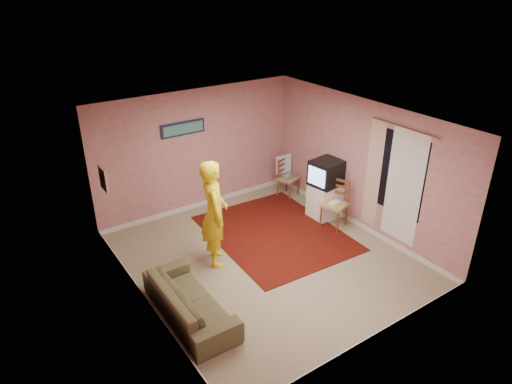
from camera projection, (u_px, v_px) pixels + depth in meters
ground at (266, 259)px, 8.24m from camera, size 5.00×5.00×0.00m
wall_back at (197, 151)px, 9.53m from camera, size 4.50×0.02×2.60m
wall_front at (380, 266)px, 5.81m from camera, size 4.50×0.02×2.60m
wall_left at (138, 233)px, 6.53m from camera, size 0.02×5.00×2.60m
wall_right at (361, 166)px, 8.81m from camera, size 0.02×5.00×2.60m
ceiling at (267, 120)px, 7.10m from camera, size 4.50×5.00×0.02m
baseboard_back at (201, 204)px, 10.07m from camera, size 4.50×0.02×0.10m
baseboard_front at (368, 340)px, 6.37m from camera, size 4.50×0.02×0.10m
baseboard_left at (148, 302)px, 7.09m from camera, size 0.02×5.00×0.10m
baseboard_right at (355, 222)px, 9.35m from camera, size 0.02×5.00×0.10m
window at (399, 174)px, 8.07m from camera, size 0.01×1.10×1.50m
curtain_sheer at (404, 187)px, 8.04m from camera, size 0.01×0.75×2.10m
curtain_floral at (373, 174)px, 8.55m from camera, size 0.01×0.35×2.10m
curtain_rod at (404, 127)px, 7.67m from camera, size 0.02×1.40×0.02m
picture_back at (183, 129)px, 9.11m from camera, size 0.95×0.04×0.28m
picture_left at (103, 179)px, 7.63m from camera, size 0.04×0.38×0.42m
area_rug at (275, 233)px, 9.04m from camera, size 2.46×3.01×0.02m
tv_cabinet at (325, 200)px, 9.53m from camera, size 0.58×0.53×0.74m
crt_tv at (326, 173)px, 9.25m from camera, size 0.67×0.61×0.52m
chair_a at (288, 174)px, 10.34m from camera, size 0.50×0.48×0.48m
dvd_player at (288, 176)px, 10.37m from camera, size 0.35×0.27×0.06m
blue_throw at (284, 164)px, 10.41m from camera, size 0.40×0.05×0.42m
chair_b at (335, 199)px, 9.05m from camera, size 0.55×0.56×0.54m
game_console at (335, 203)px, 9.09m from camera, size 0.23×0.18×0.04m
sofa at (190, 301)px, 6.77m from camera, size 0.75×1.89×0.55m
person at (214, 213)px, 7.77m from camera, size 0.69×0.83×1.93m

